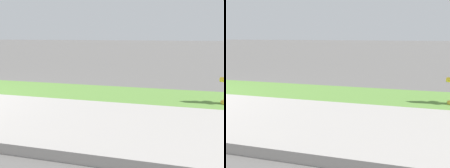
# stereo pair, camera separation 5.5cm
# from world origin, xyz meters

# --- Properties ---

